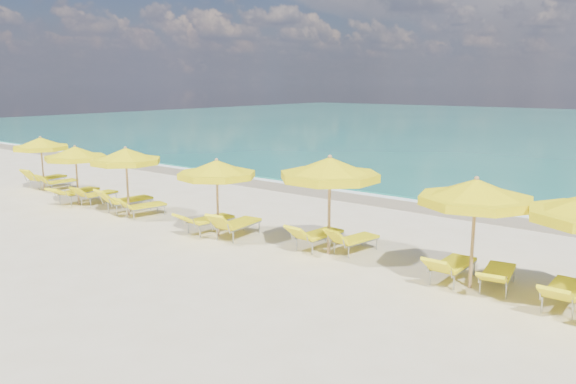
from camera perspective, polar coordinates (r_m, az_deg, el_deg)
The scene contains 23 objects.
ground_plane at distance 15.53m, azimuth -3.46°, elevation -5.19°, with size 120.00×120.00×0.00m, color beige.
wet_sand_band at distance 21.44m, azimuth 9.85°, elevation -0.77°, with size 120.00×2.60×0.01m, color tan.
foam_line at distance 22.14m, azimuth 10.85°, elevation -0.43°, with size 120.00×1.20×0.03m, color white.
whitecap_near at distance 32.60m, azimuth 8.74°, elevation 3.30°, with size 14.00×0.36×0.05m, color white.
umbrella_0 at distance 24.84m, azimuth -23.83°, elevation 4.47°, with size 2.38×2.38×2.21m.
umbrella_1 at distance 21.36m, azimuth -20.81°, elevation 3.64°, with size 2.18×2.18×2.16m.
umbrella_2 at distance 19.07m, azimuth -16.15°, elevation 3.47°, with size 3.00×3.00×2.30m.
umbrella_3 at distance 15.91m, azimuth -7.26°, elevation 2.25°, with size 2.63×2.63×2.26m.
umbrella_4 at distance 14.05m, azimuth 4.26°, elevation 2.27°, with size 3.33×3.33×2.58m.
umbrella_5 at distance 12.32m, azimuth 18.53°, elevation -0.10°, with size 2.69×2.69×2.44m.
lounger_0_left at distance 25.71m, azimuth -23.27°, elevation 0.98°, with size 0.89×1.90×0.91m.
lounger_0_right at distance 24.89m, azimuth -22.11°, elevation 0.68°, with size 0.58×1.61×0.74m.
lounger_1_left at distance 22.06m, azimuth -20.55°, elevation -0.37°, with size 1.02×2.08×0.73m.
lounger_1_right at distance 21.56m, azimuth -18.74°, elevation -0.56°, with size 0.70×1.75×0.76m.
lounger_2_left at distance 19.91m, azimuth -15.90°, elevation -1.24°, with size 0.85×1.96×0.92m.
lounger_2_right at distance 19.10m, azimuth -14.36°, elevation -1.78°, with size 0.85×1.73×0.75m.
lounger_3_left at distance 16.74m, azimuth -8.02°, elevation -3.29°, with size 0.77×1.91×0.73m.
lounger_3_right at distance 16.07m, azimuth -5.15°, elevation -3.78°, with size 0.84×1.92×0.89m.
lounger_4_left at distance 15.00m, azimuth 3.08°, elevation -4.89°, with size 0.75×1.84×0.81m.
lounger_4_right at distance 14.74m, azimuth 6.80°, elevation -5.31°, with size 0.82×1.69×0.78m.
lounger_5_left at distance 13.11m, azimuth 16.32°, elevation -7.73°, with size 0.62×1.80×0.78m.
lounger_5_right at distance 12.93m, azimuth 20.50°, elevation -8.31°, with size 0.85×1.85×0.67m.
lounger_6_left at distance 12.40m, azimuth 26.22°, elevation -9.54°, with size 0.64×1.84×0.75m.
Camera 1 is at (9.99, -11.07, 4.35)m, focal length 35.00 mm.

